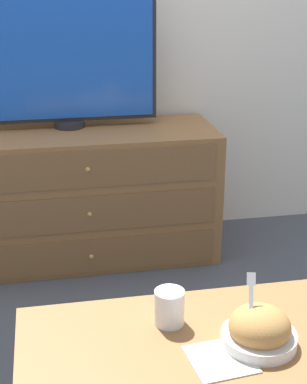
# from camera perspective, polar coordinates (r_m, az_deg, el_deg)

# --- Properties ---
(ground_plane) EXTENTS (12.00, 12.00, 0.00)m
(ground_plane) POSITION_cam_1_polar(r_m,az_deg,el_deg) (3.46, -5.42, -3.71)
(ground_plane) COLOR #474C56
(dresser) EXTENTS (1.34, 0.53, 0.68)m
(dresser) POSITION_cam_1_polar(r_m,az_deg,el_deg) (3.06, -6.64, -0.28)
(dresser) COLOR olive
(dresser) RESTS_ON ground_plane
(tv) EXTENTS (0.90, 0.15, 0.66)m
(tv) POSITION_cam_1_polar(r_m,az_deg,el_deg) (2.98, -8.48, 12.52)
(tv) COLOR #232328
(tv) RESTS_ON dresser
(coffee_table) EXTENTS (0.97, 0.50, 0.47)m
(coffee_table) POSITION_cam_1_polar(r_m,az_deg,el_deg) (1.74, 3.57, -15.91)
(coffee_table) COLOR #9E6B3D
(coffee_table) RESTS_ON ground_plane
(takeout_bowl) EXTENTS (0.21, 0.21, 0.19)m
(takeout_bowl) POSITION_cam_1_polar(r_m,az_deg,el_deg) (1.67, 10.23, -13.05)
(takeout_bowl) COLOR silver
(takeout_bowl) RESTS_ON coffee_table
(drink_cup) EXTENTS (0.09, 0.09, 0.11)m
(drink_cup) POSITION_cam_1_polar(r_m,az_deg,el_deg) (1.73, 1.55, -11.29)
(drink_cup) COLOR beige
(drink_cup) RESTS_ON coffee_table
(napkin) EXTENTS (0.18, 0.18, 0.00)m
(napkin) POSITION_cam_1_polar(r_m,az_deg,el_deg) (1.62, 6.52, -15.81)
(napkin) COLOR silver
(napkin) RESTS_ON coffee_table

